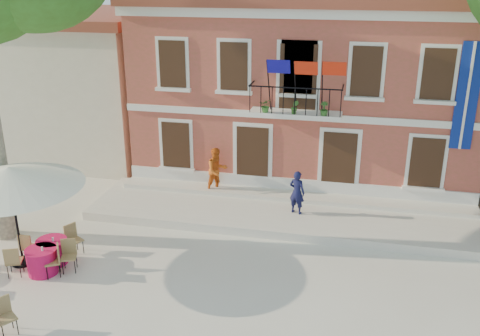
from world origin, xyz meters
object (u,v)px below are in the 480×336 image
object	(u,v)px
cafe_table_0	(52,250)
cafe_table_3	(42,260)
pedestrian_orange	(217,171)
patio_umbrella	(9,177)
pedestrian_navy	(297,192)

from	to	relation	value
cafe_table_0	cafe_table_3	bearing A→B (deg)	-89.19
pedestrian_orange	patio_umbrella	bearing A→B (deg)	-169.72
pedestrian_navy	cafe_table_0	xyz separation A→B (m)	(-6.72, -4.44, -0.64)
pedestrian_orange	cafe_table_3	world-z (taller)	pedestrian_orange
patio_umbrella	pedestrian_navy	bearing A→B (deg)	31.33
patio_umbrella	pedestrian_navy	size ratio (longest dim) A/B	2.67
patio_umbrella	pedestrian_orange	bearing A→B (deg)	52.38
patio_umbrella	cafe_table_0	size ratio (longest dim) A/B	2.20
patio_umbrella	pedestrian_orange	distance (m)	7.50
pedestrian_navy	cafe_table_3	xyz separation A→B (m)	(-6.71, -5.01, -0.65)
pedestrian_orange	cafe_table_0	world-z (taller)	pedestrian_orange
pedestrian_orange	cafe_table_3	size ratio (longest dim) A/B	0.90
patio_umbrella	cafe_table_0	xyz separation A→B (m)	(0.90, 0.20, -2.32)
patio_umbrella	cafe_table_0	world-z (taller)	patio_umbrella
patio_umbrella	cafe_table_3	distance (m)	2.53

